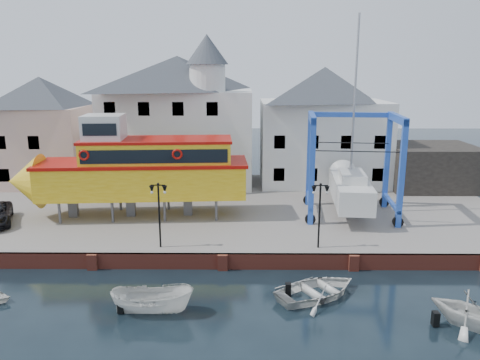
{
  "coord_description": "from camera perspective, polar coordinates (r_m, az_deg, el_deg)",
  "views": [
    {
      "loc": [
        1.28,
        -26.64,
        12.03
      ],
      "look_at": [
        1.0,
        7.0,
        4.0
      ],
      "focal_mm": 35.0,
      "sensor_mm": 36.0,
      "label": 1
    }
  ],
  "objects": [
    {
      "name": "shed_dark",
      "position": [
        47.96,
        22.16,
        1.57
      ],
      "size": [
        8.0,
        7.0,
        4.0
      ],
      "primitive_type": "cube",
      "color": "black",
      "rests_on": "hardstanding"
    },
    {
      "name": "tour_boat",
      "position": [
        36.15,
        -13.33,
        1.28
      ],
      "size": [
        18.03,
        5.37,
        7.75
      ],
      "rotation": [
        0.0,
        0.0,
        0.07
      ],
      "color": "#59595E",
      "rests_on": "hardstanding"
    },
    {
      "name": "building_white_main",
      "position": [
        45.7,
        -7.32,
        7.43
      ],
      "size": [
        14.0,
        8.3,
        14.0
      ],
      "color": "white",
      "rests_on": "hardstanding"
    },
    {
      "name": "lamp_post_left",
      "position": [
        29.41,
        -9.89,
        -2.28
      ],
      "size": [
        1.12,
        0.32,
        4.2
      ],
      "color": "black",
      "rests_on": "hardstanding"
    },
    {
      "name": "lamp_post_right",
      "position": [
        29.32,
        9.73,
        -2.32
      ],
      "size": [
        1.12,
        0.32,
        4.2
      ],
      "color": "black",
      "rests_on": "hardstanding"
    },
    {
      "name": "ground",
      "position": [
        29.26,
        -2.11,
        -10.86
      ],
      "size": [
        140.0,
        140.0,
        0.0
      ],
      "primitive_type": "plane",
      "color": "black",
      "rests_on": "ground"
    },
    {
      "name": "building_white_right",
      "position": [
        46.61,
        10.07,
        6.53
      ],
      "size": [
        12.0,
        8.0,
        11.2
      ],
      "color": "white",
      "rests_on": "hardstanding"
    },
    {
      "name": "motorboat_a",
      "position": [
        24.93,
        -10.58,
        -15.68
      ],
      "size": [
        4.21,
        1.63,
        1.62
      ],
      "primitive_type": "imported",
      "rotation": [
        0.0,
        0.0,
        1.56
      ],
      "color": "silver",
      "rests_on": "ground"
    },
    {
      "name": "motorboat_b",
      "position": [
        26.47,
        9.41,
        -13.8
      ],
      "size": [
        5.94,
        5.4,
        1.01
      ],
      "primitive_type": "imported",
      "rotation": [
        0.0,
        0.0,
        2.08
      ],
      "color": "silver",
      "rests_on": "ground"
    },
    {
      "name": "motorboat_c",
      "position": [
        25.9,
        26.05,
        -15.73
      ],
      "size": [
        4.81,
        4.76,
        1.92
      ],
      "primitive_type": "imported",
      "rotation": [
        0.0,
        0.0,
        0.85
      ],
      "color": "silver",
      "rests_on": "ground"
    },
    {
      "name": "building_pink",
      "position": [
        48.98,
        -22.82,
        5.48
      ],
      "size": [
        8.0,
        7.0,
        10.3
      ],
      "color": "#CAA58C",
      "rests_on": "hardstanding"
    },
    {
      "name": "quay_wall",
      "position": [
        29.16,
        -2.11,
        -9.88
      ],
      "size": [
        44.0,
        0.47,
        1.0
      ],
      "color": "maroon",
      "rests_on": "ground"
    },
    {
      "name": "hardstanding",
      "position": [
        39.39,
        -1.41,
        -3.6
      ],
      "size": [
        44.0,
        22.0,
        1.0
      ],
      "primitive_type": "cube",
      "color": "#6D635C",
      "rests_on": "ground"
    },
    {
      "name": "travel_lift",
      "position": [
        37.49,
        13.19,
        -0.12
      ],
      "size": [
        7.45,
        10.07,
        14.92
      ],
      "rotation": [
        0.0,
        0.0,
        -0.1
      ],
      "color": "#1B409D",
      "rests_on": "hardstanding"
    }
  ]
}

